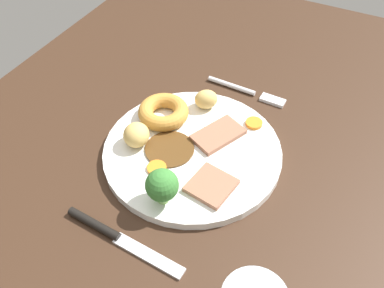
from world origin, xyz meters
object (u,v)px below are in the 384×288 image
(fork, at_px, (248,92))
(knife, at_px, (113,235))
(roast_potato_right, at_px, (136,135))
(carrot_coin_back, at_px, (254,123))
(dinner_plate, at_px, (192,151))
(meat_slice_under, at_px, (211,186))
(meat_slice_main, at_px, (218,135))
(carrot_coin_front, at_px, (157,168))
(roast_potato_left, at_px, (206,99))
(yorkshire_pudding, at_px, (163,112))
(broccoli_floret, at_px, (162,186))

(fork, height_order, knife, knife)
(roast_potato_right, height_order, carrot_coin_back, roast_potato_right)
(dinner_plate, distance_m, meat_slice_under, 0.08)
(meat_slice_main, xyz_separation_m, carrot_coin_front, (0.10, -0.05, -0.00))
(meat_slice_under, xyz_separation_m, roast_potato_left, (-0.16, -0.08, 0.01))
(meat_slice_main, height_order, roast_potato_right, roast_potato_right)
(yorkshire_pudding, distance_m, carrot_coin_back, 0.15)
(roast_potato_left, xyz_separation_m, carrot_coin_front, (0.16, -0.00, -0.01))
(meat_slice_main, bearing_deg, roast_potato_right, -56.39)
(meat_slice_under, distance_m, carrot_coin_front, 0.09)
(roast_potato_left, height_order, fork, roast_potato_left)
(carrot_coin_front, bearing_deg, yorkshire_pudding, -155.71)
(dinner_plate, height_order, meat_slice_under, meat_slice_under)
(dinner_plate, distance_m, carrot_coin_front, 0.07)
(dinner_plate, relative_size, meat_slice_under, 4.60)
(fork, bearing_deg, broccoli_floret, -90.42)
(roast_potato_left, distance_m, fork, 0.10)
(roast_potato_right, distance_m, knife, 0.17)
(carrot_coin_front, xyz_separation_m, carrot_coin_back, (-0.16, 0.10, 0.00))
(dinner_plate, xyz_separation_m, carrot_coin_back, (-0.10, 0.07, 0.01))
(broccoli_floret, relative_size, fork, 0.38)
(carrot_coin_back, distance_m, fork, 0.10)
(knife, bearing_deg, yorkshire_pudding, 106.08)
(meat_slice_under, height_order, fork, meat_slice_under)
(dinner_plate, relative_size, meat_slice_main, 3.42)
(yorkshire_pudding, relative_size, fork, 0.56)
(broccoli_floret, distance_m, fork, 0.30)
(carrot_coin_back, bearing_deg, dinner_plate, -35.06)
(broccoli_floret, bearing_deg, yorkshire_pudding, -150.67)
(carrot_coin_front, distance_m, knife, 0.12)
(meat_slice_main, relative_size, broccoli_floret, 1.44)
(meat_slice_main, xyz_separation_m, broccoli_floret, (0.15, -0.02, 0.03))
(carrot_coin_back, height_order, broccoli_floret, broccoli_floret)
(meat_slice_main, bearing_deg, carrot_coin_back, 141.77)
(meat_slice_under, bearing_deg, dinner_plate, -133.32)
(roast_potato_left, distance_m, carrot_coin_front, 0.16)
(broccoli_floret, distance_m, knife, 0.09)
(fork, distance_m, knife, 0.37)
(roast_potato_right, bearing_deg, meat_slice_under, 79.19)
(carrot_coin_front, relative_size, knife, 0.16)
(knife, bearing_deg, carrot_coin_back, 75.20)
(meat_slice_main, distance_m, roast_potato_right, 0.13)
(meat_slice_main, bearing_deg, broccoli_floret, -6.21)
(roast_potato_left, height_order, roast_potato_right, roast_potato_right)
(roast_potato_right, relative_size, broccoli_floret, 0.77)
(carrot_coin_back, bearing_deg, yorkshire_pudding, -69.61)
(fork, bearing_deg, meat_slice_under, -79.00)
(roast_potato_left, distance_m, knife, 0.28)
(yorkshire_pudding, xyz_separation_m, broccoli_floret, (0.15, 0.08, 0.02))
(meat_slice_under, height_order, yorkshire_pudding, yorkshire_pudding)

